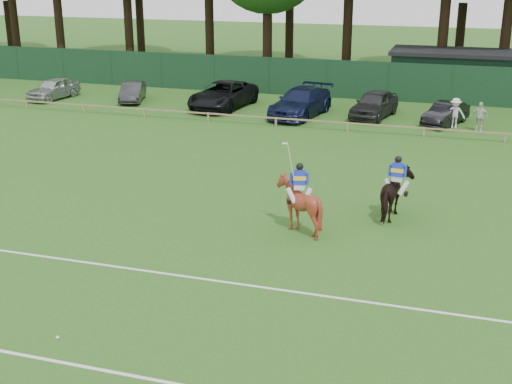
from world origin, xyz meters
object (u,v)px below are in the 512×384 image
at_px(sedan_navy, 301,102).
at_px(spectator_left, 455,113).
at_px(estate_black, 446,114).
at_px(horse_dark, 396,195).
at_px(sedan_silver, 53,88).
at_px(hatch_grey, 374,104).
at_px(spectator_mid, 480,117).
at_px(horse_chestnut, 299,205).
at_px(utility_shed, 454,73).
at_px(polo_ball, 58,338).
at_px(suv_black, 223,95).
at_px(sedan_grey, 132,92).

distance_m(sedan_navy, spectator_left, 8.77).
bearing_deg(estate_black, horse_dark, -72.27).
height_order(sedan_silver, spectator_left, spectator_left).
xyz_separation_m(horse_dark, hatch_grey, (-3.02, 16.22, -0.10)).
bearing_deg(hatch_grey, spectator_mid, -5.62).
distance_m(horse_chestnut, utility_shed, 26.90).
height_order(sedan_navy, polo_ball, sedan_navy).
bearing_deg(estate_black, utility_shed, 111.01).
bearing_deg(estate_black, horse_chestnut, -81.22).
bearing_deg(horse_dark, suv_black, -48.36).
height_order(suv_black, hatch_grey, suv_black).
relative_size(polo_ball, utility_shed, 0.01).
relative_size(suv_black, utility_shed, 0.69).
xyz_separation_m(estate_black, spectator_mid, (1.79, -1.10, 0.18)).
bearing_deg(horse_chestnut, horse_dark, -158.31).
bearing_deg(polo_ball, hatch_grey, 81.78).
bearing_deg(spectator_mid, suv_black, 178.32).
xyz_separation_m(hatch_grey, spectator_mid, (5.86, -1.78, 0.02)).
height_order(hatch_grey, estate_black, hatch_grey).
relative_size(horse_chestnut, hatch_grey, 0.42).
relative_size(sedan_silver, estate_black, 1.08).
bearing_deg(suv_black, estate_black, 3.80).
height_order(sedan_grey, spectator_left, spectator_left).
xyz_separation_m(polo_ball, utility_shed, (8.05, 35.13, 1.49)).
height_order(horse_dark, sedan_navy, horse_dark).
xyz_separation_m(horse_chestnut, sedan_navy, (-4.20, 17.54, -0.14)).
xyz_separation_m(sedan_grey, suv_black, (6.30, -0.17, 0.18)).
distance_m(sedan_silver, spectator_mid, 26.82).
xyz_separation_m(horse_chestnut, estate_black, (4.03, 17.76, -0.33)).
bearing_deg(hatch_grey, sedan_grey, -169.02).
bearing_deg(horse_chestnut, polo_ball, 50.40).
height_order(horse_dark, sedan_silver, horse_dark).
bearing_deg(sedan_navy, horse_chestnut, -66.50).
height_order(sedan_silver, estate_black, sedan_silver).
bearing_deg(spectator_mid, horse_chestnut, -104.60).
distance_m(sedan_silver, sedan_navy, 16.78).
distance_m(spectator_mid, utility_shed, 10.08).
distance_m(horse_dark, hatch_grey, 16.50).
relative_size(sedan_navy, spectator_mid, 3.51).
height_order(horse_dark, spectator_mid, horse_dark).
height_order(estate_black, polo_ball, estate_black).
relative_size(hatch_grey, polo_ball, 50.67).
bearing_deg(hatch_grey, estate_black, 1.74).
bearing_deg(estate_black, sedan_navy, -156.85).
height_order(sedan_navy, spectator_mid, sedan_navy).
relative_size(horse_dark, polo_ball, 23.11).
height_order(sedan_grey, estate_black, estate_black).
distance_m(horse_dark, sedan_navy, 16.92).
bearing_deg(sedan_silver, hatch_grey, 9.71).
height_order(sedan_silver, utility_shed, utility_shed).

